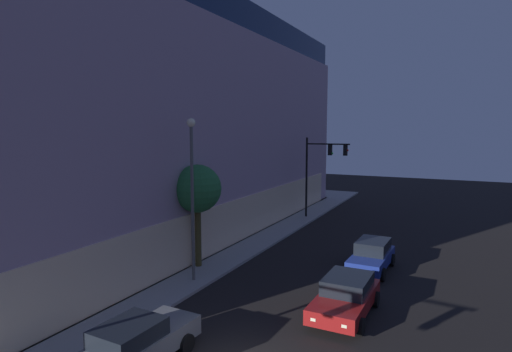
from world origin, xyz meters
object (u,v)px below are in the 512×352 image
at_px(street_lamp_sidewalk, 192,180).
at_px(modern_building, 131,123).
at_px(car_grey, 135,344).
at_px(car_blue, 372,255).
at_px(sidewalk_tree, 197,189).
at_px(traffic_light_far_corner, 322,163).
at_px(car_red, 346,295).

bearing_deg(street_lamp_sidewalk, modern_building, 54.16).
xyz_separation_m(modern_building, car_grey, (-15.65, -14.23, -7.47)).
bearing_deg(car_blue, sidewalk_tree, 114.27).
bearing_deg(modern_building, street_lamp_sidewalk, -125.84).
xyz_separation_m(street_lamp_sidewalk, sidewalk_tree, (1.99, 1.04, -0.79)).
distance_m(traffic_light_far_corner, sidewalk_tree, 15.75).
bearing_deg(traffic_light_far_corner, sidewalk_tree, 171.65).
xyz_separation_m(modern_building, car_blue, (-2.31, -19.32, -7.46)).
distance_m(modern_building, traffic_light_far_corner, 16.10).
bearing_deg(modern_building, car_red, -113.69).
bearing_deg(street_lamp_sidewalk, car_blue, -52.61).
bearing_deg(car_red, car_blue, 0.98).
bearing_deg(car_blue, street_lamp_sidewalk, 127.39).
bearing_deg(sidewalk_tree, traffic_light_far_corner, -8.35).
xyz_separation_m(street_lamp_sidewalk, car_blue, (5.99, -7.83, -4.45)).
distance_m(modern_building, sidewalk_tree, 12.79).
distance_m(sidewalk_tree, car_red, 9.96).
bearing_deg(sidewalk_tree, car_red, -103.86).
relative_size(street_lamp_sidewalk, sidewalk_tree, 1.43).
height_order(traffic_light_far_corner, sidewalk_tree, traffic_light_far_corner).
relative_size(street_lamp_sidewalk, car_blue, 1.83).
relative_size(street_lamp_sidewalk, car_grey, 1.72).
bearing_deg(car_grey, traffic_light_far_corner, 3.42).
xyz_separation_m(traffic_light_far_corner, car_red, (-17.79, -6.69, -4.14)).
height_order(sidewalk_tree, car_blue, sidewalk_tree).
height_order(car_red, car_blue, car_blue).
bearing_deg(traffic_light_far_corner, car_blue, -150.38).
height_order(modern_building, traffic_light_far_corner, modern_building).
height_order(modern_building, street_lamp_sidewalk, modern_building).
height_order(modern_building, sidewalk_tree, modern_building).
xyz_separation_m(modern_building, car_red, (-8.52, -19.43, -7.49)).
bearing_deg(car_blue, modern_building, 83.18).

